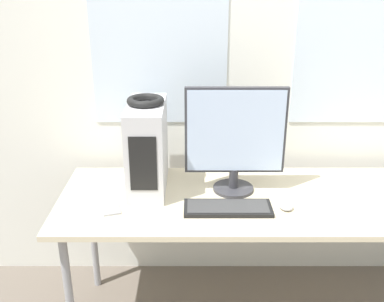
{
  "coord_description": "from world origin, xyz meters",
  "views": [
    {
      "loc": [
        -0.37,
        -1.63,
        1.81
      ],
      "look_at": [
        -0.38,
        0.36,
        1.0
      ],
      "focal_mm": 42.0,
      "sensor_mm": 36.0,
      "label": 1
    }
  ],
  "objects_px": {
    "mouse": "(287,206)",
    "cell_phone": "(112,209)",
    "monitor_main": "(237,137)",
    "pc_tower": "(149,147)",
    "headphones": "(147,101)",
    "keyboard": "(229,208)"
  },
  "relations": [
    {
      "from": "keyboard",
      "to": "cell_phone",
      "type": "bearing_deg",
      "value": 179.57
    },
    {
      "from": "pc_tower",
      "to": "cell_phone",
      "type": "distance_m",
      "value": 0.36
    },
    {
      "from": "pc_tower",
      "to": "headphones",
      "type": "xyz_separation_m",
      "value": [
        0.0,
        0.0,
        0.24
      ]
    },
    {
      "from": "keyboard",
      "to": "mouse",
      "type": "distance_m",
      "value": 0.28
    },
    {
      "from": "monitor_main",
      "to": "pc_tower",
      "type": "bearing_deg",
      "value": 175.19
    },
    {
      "from": "monitor_main",
      "to": "cell_phone",
      "type": "relative_size",
      "value": 3.94
    },
    {
      "from": "cell_phone",
      "to": "keyboard",
      "type": "bearing_deg",
      "value": -16.8
    },
    {
      "from": "pc_tower",
      "to": "headphones",
      "type": "distance_m",
      "value": 0.24
    },
    {
      "from": "monitor_main",
      "to": "mouse",
      "type": "xyz_separation_m",
      "value": [
        0.23,
        -0.2,
        -0.27
      ]
    },
    {
      "from": "keyboard",
      "to": "monitor_main",
      "type": "bearing_deg",
      "value": 78.15
    },
    {
      "from": "mouse",
      "to": "cell_phone",
      "type": "bearing_deg",
      "value": -179.37
    },
    {
      "from": "pc_tower",
      "to": "keyboard",
      "type": "relative_size",
      "value": 1.08
    },
    {
      "from": "pc_tower",
      "to": "monitor_main",
      "type": "xyz_separation_m",
      "value": [
        0.44,
        -0.04,
        0.07
      ]
    },
    {
      "from": "monitor_main",
      "to": "cell_phone",
      "type": "distance_m",
      "value": 0.69
    },
    {
      "from": "pc_tower",
      "to": "monitor_main",
      "type": "bearing_deg",
      "value": -4.81
    },
    {
      "from": "pc_tower",
      "to": "monitor_main",
      "type": "height_order",
      "value": "monitor_main"
    },
    {
      "from": "headphones",
      "to": "pc_tower",
      "type": "bearing_deg",
      "value": -90.0
    },
    {
      "from": "keyboard",
      "to": "mouse",
      "type": "relative_size",
      "value": 4.91
    },
    {
      "from": "monitor_main",
      "to": "keyboard",
      "type": "distance_m",
      "value": 0.35
    },
    {
      "from": "mouse",
      "to": "cell_phone",
      "type": "height_order",
      "value": "mouse"
    },
    {
      "from": "mouse",
      "to": "cell_phone",
      "type": "relative_size",
      "value": 0.61
    },
    {
      "from": "pc_tower",
      "to": "mouse",
      "type": "relative_size",
      "value": 5.3
    }
  ]
}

